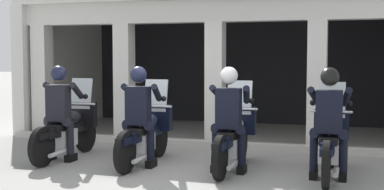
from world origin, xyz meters
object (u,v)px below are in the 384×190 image
(motorcycle_far_left, at_px, (69,129))
(motorcycle_far_right, at_px, (330,141))
(police_officer_center_right, at_px, (229,110))
(police_officer_far_right, at_px, (329,114))
(police_officer_far_left, at_px, (60,105))
(motorcycle_center_right, at_px, (233,137))
(motorcycle_center_left, at_px, (146,133))
(police_officer_center_left, at_px, (139,107))

(motorcycle_far_left, bearing_deg, motorcycle_far_right, -11.99)
(police_officer_center_right, bearing_deg, police_officer_far_right, -16.72)
(motorcycle_far_left, xyz_separation_m, motorcycle_far_right, (4.34, -0.06, 0.00))
(police_officer_far_left, xyz_separation_m, motorcycle_far_right, (4.34, 0.22, -0.44))
(police_officer_far_left, xyz_separation_m, motorcycle_center_right, (2.89, 0.25, -0.44))
(motorcycle_center_left, distance_m, motorcycle_far_right, 2.89)
(police_officer_center_right, xyz_separation_m, motorcycle_far_right, (1.45, 0.25, -0.44))
(police_officer_center_left, bearing_deg, motorcycle_center_right, -4.83)
(motorcycle_center_left, height_order, police_officer_center_right, police_officer_center_right)
(police_officer_center_right, distance_m, motorcycle_far_right, 1.53)
(police_officer_far_left, distance_m, police_officer_center_right, 2.89)
(motorcycle_center_left, xyz_separation_m, police_officer_far_right, (2.89, -0.30, 0.44))
(motorcycle_center_right, height_order, police_officer_far_right, police_officer_far_right)
(police_officer_far_left, distance_m, police_officer_far_right, 4.34)
(police_officer_far_left, bearing_deg, motorcycle_center_right, -6.24)
(police_officer_far_left, bearing_deg, motorcycle_far_left, 78.59)
(motorcycle_far_right, xyz_separation_m, police_officer_far_right, (-0.00, -0.28, 0.44))
(motorcycle_far_left, bearing_deg, police_officer_center_right, -17.44)
(motorcycle_far_left, relative_size, motorcycle_center_left, 1.00)
(motorcycle_center_right, relative_size, police_officer_far_right, 1.29)
(motorcycle_far_left, relative_size, police_officer_far_left, 1.29)
(police_officer_far_right, bearing_deg, police_officer_center_right, 167.70)
(motorcycle_far_left, height_order, police_officer_far_right, police_officer_far_right)
(motorcycle_far_right, bearing_deg, motorcycle_center_left, 168.45)
(motorcycle_center_right, bearing_deg, police_officer_far_right, -27.78)
(police_officer_center_right, distance_m, police_officer_far_right, 1.45)
(motorcycle_center_left, height_order, motorcycle_center_right, same)
(motorcycle_far_right, bearing_deg, police_officer_center_left, 174.05)
(motorcycle_center_left, bearing_deg, motorcycle_center_right, -15.90)
(motorcycle_far_left, distance_m, police_officer_far_right, 4.37)
(police_officer_far_left, relative_size, police_officer_far_right, 1.00)
(motorcycle_far_left, xyz_separation_m, police_officer_center_left, (1.44, -0.33, 0.44))
(motorcycle_far_left, bearing_deg, police_officer_far_right, -15.72)
(motorcycle_center_right, distance_m, police_officer_far_right, 1.54)
(police_officer_center_left, height_order, motorcycle_center_right, police_officer_center_left)
(motorcycle_center_right, xyz_separation_m, police_officer_far_right, (1.44, -0.31, 0.44))
(motorcycle_center_left, height_order, police_officer_far_right, police_officer_far_right)
(police_officer_center_left, height_order, police_officer_far_right, same)
(motorcycle_far_left, xyz_separation_m, police_officer_center_right, (2.89, -0.32, 0.44))
(police_officer_center_right, height_order, police_officer_far_right, same)
(motorcycle_far_left, xyz_separation_m, motorcycle_center_left, (1.45, -0.04, 0.00))
(motorcycle_far_left, xyz_separation_m, police_officer_far_right, (4.34, -0.35, 0.44))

